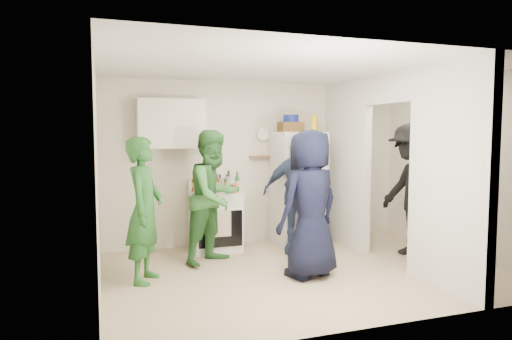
{
  "coord_description": "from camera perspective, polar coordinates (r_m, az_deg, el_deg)",
  "views": [
    {
      "loc": [
        -2.35,
        -5.07,
        1.72
      ],
      "look_at": [
        -0.5,
        0.4,
        1.25
      ],
      "focal_mm": 32.0,
      "sensor_mm": 36.0,
      "label": 1
    }
  ],
  "objects": [
    {
      "name": "floor",
      "position": [
        5.85,
        6.04,
        -12.48
      ],
      "size": [
        4.8,
        4.8,
        0.0
      ],
      "primitive_type": "plane",
      "color": "tan",
      "rests_on": "ground"
    },
    {
      "name": "wall_back",
      "position": [
        7.18,
        0.43,
        0.9
      ],
      "size": [
        4.8,
        0.0,
        4.8
      ],
      "primitive_type": "plane",
      "rotation": [
        1.57,
        0.0,
        0.0
      ],
      "color": "silver",
      "rests_on": "floor"
    },
    {
      "name": "wall_front",
      "position": [
        4.14,
        16.1,
        -2.05
      ],
      "size": [
        4.8,
        0.0,
        4.8
      ],
      "primitive_type": "plane",
      "rotation": [
        -1.57,
        0.0,
        0.0
      ],
      "color": "silver",
      "rests_on": "floor"
    },
    {
      "name": "wall_left",
      "position": [
        5.09,
        -19.18,
        -0.9
      ],
      "size": [
        0.0,
        3.4,
        3.4
      ],
      "primitive_type": "plane",
      "rotation": [
        1.57,
        0.0,
        1.57
      ],
      "color": "silver",
      "rests_on": "floor"
    },
    {
      "name": "wall_right",
      "position": [
        6.96,
        24.36,
        0.37
      ],
      "size": [
        0.0,
        3.4,
        3.4
      ],
      "primitive_type": "plane",
      "rotation": [
        1.57,
        0.0,
        -1.57
      ],
      "color": "silver",
      "rests_on": "floor"
    },
    {
      "name": "ceiling",
      "position": [
        5.64,
        6.26,
        12.57
      ],
      "size": [
        4.8,
        4.8,
        0.0
      ],
      "primitive_type": "plane",
      "rotation": [
        3.14,
        0.0,
        0.0
      ],
      "color": "white",
      "rests_on": "wall_back"
    },
    {
      "name": "partition_pier_back",
      "position": [
        7.13,
        11.18,
        0.78
      ],
      "size": [
        0.12,
        1.2,
        2.5
      ],
      "primitive_type": "cube",
      "color": "silver",
      "rests_on": "floor"
    },
    {
      "name": "partition_pier_front",
      "position": [
        5.35,
        23.01,
        -0.76
      ],
      "size": [
        0.12,
        1.2,
        2.5
      ],
      "primitive_type": "cube",
      "color": "silver",
      "rests_on": "floor"
    },
    {
      "name": "partition_header",
      "position": [
        6.22,
        16.47,
        9.82
      ],
      "size": [
        0.12,
        1.0,
        0.4
      ],
      "primitive_type": "cube",
      "color": "silver",
      "rests_on": "partition_pier_back"
    },
    {
      "name": "stove",
      "position": [
        6.75,
        -5.08,
        -6.38
      ],
      "size": [
        0.72,
        0.6,
        0.86
      ],
      "primitive_type": "cube",
      "color": "white",
      "rests_on": "floor"
    },
    {
      "name": "upper_cabinet",
      "position": [
        6.66,
        -10.55,
        5.69
      ],
      "size": [
        0.95,
        0.34,
        0.7
      ],
      "primitive_type": "cube",
      "color": "silver",
      "rests_on": "wall_back"
    },
    {
      "name": "fridge",
      "position": [
        7.07,
        5.23,
        -2.29
      ],
      "size": [
        0.71,
        0.69,
        1.74
      ],
      "primitive_type": "cube",
      "color": "silver",
      "rests_on": "floor"
    },
    {
      "name": "wicker_basket",
      "position": [
        7.02,
        4.37,
        5.38
      ],
      "size": [
        0.35,
        0.25,
        0.15
      ],
      "primitive_type": "cube",
      "color": "brown",
      "rests_on": "fridge"
    },
    {
      "name": "blue_bowl",
      "position": [
        7.02,
        4.38,
        6.44
      ],
      "size": [
        0.24,
        0.24,
        0.11
      ],
      "primitive_type": "cylinder",
      "color": "navy",
      "rests_on": "wicker_basket"
    },
    {
      "name": "yellow_cup_stack_top",
      "position": [
        7.02,
        7.27,
        5.77
      ],
      "size": [
        0.09,
        0.09,
        0.25
      ],
      "primitive_type": "cylinder",
      "color": "yellow",
      "rests_on": "fridge"
    },
    {
      "name": "wall_clock",
      "position": [
        7.16,
        0.87,
        4.49
      ],
      "size": [
        0.22,
        0.02,
        0.22
      ],
      "primitive_type": "cylinder",
      "rotation": [
        1.57,
        0.0,
        0.0
      ],
      "color": "white",
      "rests_on": "wall_back"
    },
    {
      "name": "spice_shelf",
      "position": [
        7.13,
        0.57,
        1.67
      ],
      "size": [
        0.35,
        0.08,
        0.03
      ],
      "primitive_type": "cube",
      "color": "olive",
      "rests_on": "wall_back"
    },
    {
      "name": "nook_window",
      "position": [
        7.08,
        23.25,
        3.71
      ],
      "size": [
        0.03,
        0.7,
        0.8
      ],
      "primitive_type": "cube",
      "color": "black",
      "rests_on": "wall_right"
    },
    {
      "name": "nook_window_frame",
      "position": [
        7.07,
        23.16,
        3.71
      ],
      "size": [
        0.04,
        0.76,
        0.86
      ],
      "primitive_type": "cube",
      "color": "white",
      "rests_on": "wall_right"
    },
    {
      "name": "nook_valance",
      "position": [
        7.06,
        23.1,
        6.55
      ],
      "size": [
        0.04,
        0.82,
        0.18
      ],
      "primitive_type": "cube",
      "color": "white",
      "rests_on": "wall_right"
    },
    {
      "name": "yellow_cup_stack_stove",
      "position": [
        6.42,
        -5.69,
        -1.93
      ],
      "size": [
        0.09,
        0.09,
        0.25
      ],
      "primitive_type": "cylinder",
      "color": "#E4F414",
      "rests_on": "stove"
    },
    {
      "name": "red_cup",
      "position": [
        6.54,
        -2.82,
        -2.37
      ],
      "size": [
        0.09,
        0.09,
        0.12
      ],
      "primitive_type": "cylinder",
      "color": "red",
      "rests_on": "stove"
    },
    {
      "name": "person_green_left",
      "position": [
        5.41,
        -13.76,
        -4.85
      ],
      "size": [
        0.6,
        0.72,
        1.68
      ],
      "primitive_type": "imported",
      "rotation": [
        0.0,
        0.0,
        1.18
      ],
      "color": "#2B6C2F",
      "rests_on": "floor"
    },
    {
      "name": "person_green_center",
      "position": [
        6.06,
        -5.26,
        -3.34
      ],
      "size": [
        1.08,
        1.03,
        1.76
      ],
      "primitive_type": "imported",
      "rotation": [
        0.0,
        0.0,
        0.61
      ],
      "color": "#367A3C",
      "rests_on": "floor"
    },
    {
      "name": "person_denim",
      "position": [
        6.58,
        5.24,
        -2.92
      ],
      "size": [
        1.08,
        0.85,
        1.71
      ],
      "primitive_type": "imported",
      "rotation": [
        0.0,
        0.0,
        -0.51
      ],
      "color": "#334770",
      "rests_on": "floor"
    },
    {
      "name": "person_navy",
      "position": [
        5.46,
        6.79,
        -4.2
      ],
      "size": [
        1.0,
        0.82,
        1.76
      ],
      "primitive_type": "imported",
      "rotation": [
        0.0,
        0.0,
        -2.8
      ],
      "color": "black",
      "rests_on": "floor"
    },
    {
      "name": "person_nook",
      "position": [
        6.71,
        18.98,
        -2.35
      ],
      "size": [
        0.71,
        1.21,
        1.86
      ],
      "primitive_type": "imported",
      "rotation": [
        0.0,
        0.0,
        -1.59
      ],
      "color": "black",
      "rests_on": "floor"
    },
    {
      "name": "bottle_a",
      "position": [
        6.73,
        -7.74,
        -1.62
      ],
      "size": [
        0.07,
        0.07,
        0.26
      ],
      "primitive_type": "cylinder",
      "color": "brown",
      "rests_on": "stove"
    },
    {
      "name": "bottle_b",
      "position": [
        6.53,
        -6.43,
        -1.59
      ],
      "size": [
        0.06,
        0.06,
        0.3
      ],
      "primitive_type": "cylinder",
      "color": "#1B4316",
      "rests_on": "stove"
    },
    {
      "name": "bottle_c",
      "position": [
        6.77,
        -5.98,
        -1.41
      ],
      "size": [
        0.06,
        0.06,
        0.29
      ],
      "primitive_type": "cylinder",
      "color": "silver",
      "rests_on": "stove"
    },
    {
      "name": "bottle_d",
      "position": [
        6.64,
        -4.91,
        -1.64
      ],
      "size": [
        0.07,
        0.07,
        0.27
      ],
      "primitive_type": "cylinder",
      "color": "brown",
      "rests_on": "stove"
    },
    {
      "name": "bottle_e",
      "position": [
        6.86,
        -4.54,
        -1.53
      ],
      "size": [
        0.08,
        0.08,
        0.24
      ],
      "primitive_type": "cylinder",
      "color": "#A4B0B5",
      "rests_on": "stove"
    },
    {
      "name": "bottle_f",
      "position": [
        6.71,
        -3.68,
        -1.63
      ],
      "size": [
        0.08,
        0.08,
        0.25
      ],
      "primitive_type": "cylinder",
      "color": "#173F26",
      "rests_on": "stove"
    },
    {
      "name": "bottle_g",
      "position": [
        6.85,
        -3.39,
        -1.29
      ],
      "size": [
        0.06,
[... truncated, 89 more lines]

